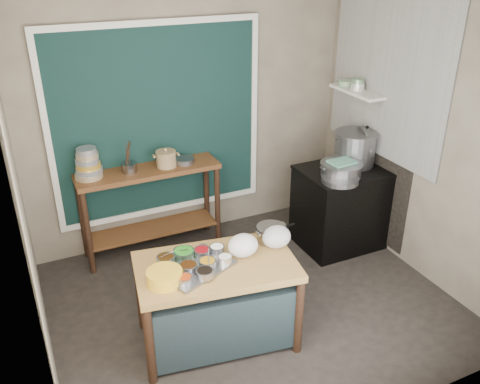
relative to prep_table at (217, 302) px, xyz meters
name	(u,v)px	position (x,y,z in m)	size (l,w,h in m)	color
floor	(252,303)	(0.47, 0.30, -0.39)	(3.50, 3.00, 0.02)	#2A2420
back_wall	(189,113)	(0.47, 1.81, 1.02)	(3.50, 0.02, 2.80)	#776D5B
left_wall	(20,206)	(-1.29, 0.30, 1.02)	(0.02, 3.00, 2.80)	#776D5B
right_wall	(421,132)	(2.23, 0.30, 1.02)	(0.02, 3.00, 2.80)	#776D5B
curtain_panel	(159,123)	(0.12, 1.77, 0.98)	(2.10, 0.02, 1.90)	black
curtain_frame	(159,123)	(0.12, 1.76, 0.98)	(2.22, 0.03, 2.02)	beige
tile_panel	(387,73)	(2.20, 0.85, 1.48)	(0.02, 1.70, 1.70)	#B2B2AA
soot_patch	(368,175)	(2.21, 0.95, 0.32)	(0.01, 1.30, 1.30)	black
wall_shelf	(357,92)	(2.10, 1.15, 1.23)	(0.22, 0.70, 0.03)	beige
prep_table	(217,302)	(0.00, 0.00, 0.00)	(1.25, 0.72, 0.75)	olive
back_counter	(151,210)	(-0.08, 1.58, 0.10)	(1.45, 0.40, 0.95)	brown
stove_block	(342,208)	(1.82, 0.85, 0.05)	(0.90, 0.68, 0.85)	black
stove_top	(345,171)	(1.82, 0.85, 0.49)	(0.92, 0.69, 0.03)	black
condiment_tray	(195,267)	(-0.17, 0.01, 0.39)	(0.54, 0.39, 0.02)	gray
condiment_bowls	(191,262)	(-0.20, 0.02, 0.43)	(0.58, 0.46, 0.07)	gray
yellow_basin	(165,277)	(-0.44, -0.07, 0.43)	(0.27, 0.27, 0.10)	#B6911E
saucepan	(271,234)	(0.55, 0.12, 0.44)	(0.25, 0.25, 0.14)	gray
plastic_bag_a	(243,245)	(0.24, 0.02, 0.47)	(0.25, 0.21, 0.19)	white
plastic_bag_b	(277,237)	(0.55, 0.02, 0.47)	(0.24, 0.21, 0.18)	white
bowl_stack	(88,165)	(-0.65, 1.62, 0.71)	(0.27, 0.27, 0.30)	tan
utensil_cup	(129,167)	(-0.27, 1.58, 0.62)	(0.16, 0.16, 0.10)	gray
ceramic_crock	(166,160)	(0.11, 1.56, 0.65)	(0.22, 0.22, 0.15)	olive
wide_bowl	(184,160)	(0.30, 1.57, 0.60)	(0.21, 0.21, 0.05)	gray
stock_pot	(355,149)	(1.97, 0.93, 0.68)	(0.46, 0.46, 0.36)	gray
pot_lid	(364,145)	(2.08, 0.92, 0.71)	(0.42, 0.42, 0.02)	gray
steamer	(341,169)	(1.68, 0.74, 0.58)	(0.44, 0.44, 0.14)	gray
green_cloth	(342,162)	(1.68, 0.74, 0.66)	(0.25, 0.19, 0.02)	#599878
shallow_pan	(340,180)	(1.59, 0.62, 0.53)	(0.37, 0.37, 0.05)	gray
shelf_bowl_stack	(358,85)	(2.10, 1.15, 1.30)	(0.15, 0.15, 0.12)	silver
shelf_bowl_green	(346,83)	(2.10, 1.35, 1.27)	(0.16, 0.16, 0.06)	gray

